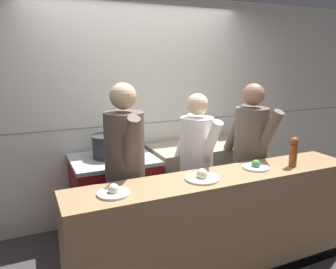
% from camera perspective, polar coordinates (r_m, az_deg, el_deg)
% --- Properties ---
extents(wall_back_tiled, '(8.00, 0.06, 2.60)m').
position_cam_1_polar(wall_back_tiled, '(3.90, -5.02, 4.18)').
color(wall_back_tiled, silver).
rests_on(wall_back_tiled, ground_plane).
extents(oven_range, '(0.86, 0.71, 0.88)m').
position_cam_1_polar(oven_range, '(3.64, -9.33, -10.67)').
color(oven_range, maroon).
rests_on(oven_range, ground_plane).
extents(prep_counter, '(1.22, 0.65, 0.91)m').
position_cam_1_polar(prep_counter, '(4.02, 5.80, -8.10)').
color(prep_counter, gray).
rests_on(prep_counter, ground_plane).
extents(pass_counter, '(2.59, 0.45, 0.95)m').
position_cam_1_polar(pass_counter, '(2.97, 8.91, -15.78)').
color(pass_counter, '#93704C').
rests_on(pass_counter, ground_plane).
extents(stock_pot, '(0.35, 0.35, 0.24)m').
position_cam_1_polar(stock_pot, '(3.48, -10.32, -1.92)').
color(stock_pot, '#2D2D33').
rests_on(stock_pot, oven_range).
extents(mixing_bowl_steel, '(0.22, 0.22, 0.10)m').
position_cam_1_polar(mixing_bowl_steel, '(3.92, 7.78, -0.95)').
color(mixing_bowl_steel, '#B7BABF').
rests_on(mixing_bowl_steel, prep_counter).
extents(plated_dish_main, '(0.24, 0.24, 0.08)m').
position_cam_1_polar(plated_dish_main, '(2.39, -9.47, -9.81)').
color(plated_dish_main, white).
rests_on(plated_dish_main, pass_counter).
extents(plated_dish_appetiser, '(0.27, 0.27, 0.10)m').
position_cam_1_polar(plated_dish_appetiser, '(2.65, 6.05, -7.33)').
color(plated_dish_appetiser, white).
rests_on(plated_dish_appetiser, pass_counter).
extents(plated_dish_dessert, '(0.23, 0.23, 0.08)m').
position_cam_1_polar(plated_dish_dessert, '(3.00, 15.05, -5.36)').
color(plated_dish_dessert, white).
rests_on(plated_dish_dessert, pass_counter).
extents(pepper_mill, '(0.07, 0.07, 0.27)m').
position_cam_1_polar(pepper_mill, '(3.12, 21.03, -2.73)').
color(pepper_mill, brown).
rests_on(pepper_mill, pass_counter).
extents(chef_head_cook, '(0.36, 0.74, 1.70)m').
position_cam_1_polar(chef_head_cook, '(2.91, -7.46, -6.06)').
color(chef_head_cook, black).
rests_on(chef_head_cook, ground_plane).
extents(chef_sous, '(0.37, 0.69, 1.58)m').
position_cam_1_polar(chef_sous, '(3.25, 4.94, -5.25)').
color(chef_sous, black).
rests_on(chef_sous, ground_plane).
extents(chef_line, '(0.40, 0.73, 1.66)m').
position_cam_1_polar(chef_line, '(3.48, 14.08, -3.55)').
color(chef_line, black).
rests_on(chef_line, ground_plane).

